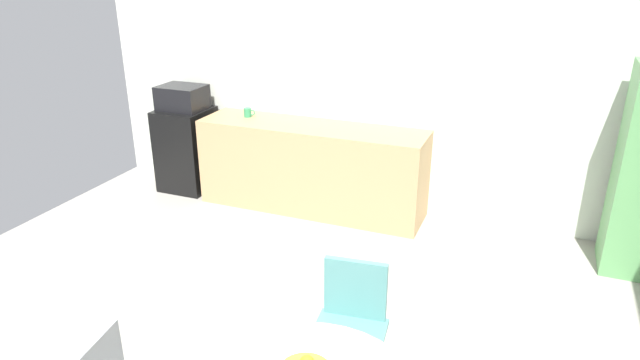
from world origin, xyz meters
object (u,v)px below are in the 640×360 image
mini_fridge (187,149)px  mug_white (248,112)px  microwave (182,98)px  chair_teal (352,314)px

mini_fridge → mug_white: bearing=3.4°
mini_fridge → mug_white: 0.92m
microwave → chair_teal: bearing=-40.2°
mini_fridge → mug_white: size_ratio=7.10×
mini_fridge → microwave: (-0.00, 0.00, 0.59)m
microwave → mug_white: microwave is taller
mini_fridge → chair_teal: (2.75, -2.32, 0.06)m
chair_teal → microwave: bearing=139.8°
chair_teal → mug_white: size_ratio=6.43×
chair_teal → mug_white: (-1.97, 2.37, 0.43)m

